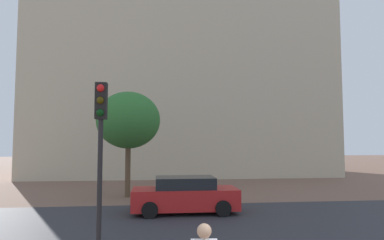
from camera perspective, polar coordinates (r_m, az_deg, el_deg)
ground_plane at (r=14.76m, az=1.42°, el=-15.48°), size 120.00×120.00×0.00m
street_asphalt_strip at (r=12.90m, az=2.60°, el=-17.14°), size 120.00×6.83×0.00m
landmark_building at (r=33.69m, az=-2.57°, el=10.39°), size 27.01×13.04×38.94m
car_red at (r=14.15m, az=-1.23°, el=-13.00°), size 4.41×1.98×1.49m
traffic_light_pole at (r=8.26m, az=-15.68°, el=-2.74°), size 0.28×0.34×4.41m
tree_curb_far at (r=18.34m, az=-11.03°, el=-0.06°), size 3.48×3.48×5.76m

